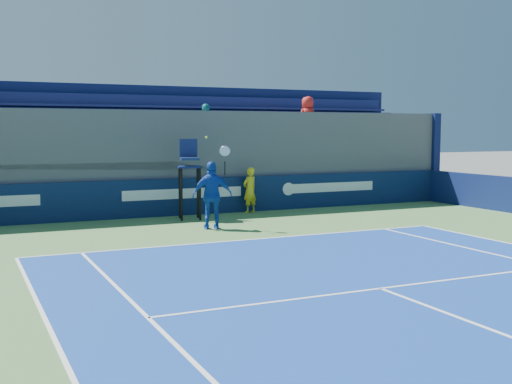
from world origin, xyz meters
name	(u,v)px	position (x,y,z in m)	size (l,w,h in m)	color
ball_person	(250,190)	(2.21, 16.73, 0.77)	(0.55, 0.36, 1.51)	yellow
back_hoarding	(183,197)	(0.00, 17.10, 0.60)	(20.40, 0.21, 1.20)	#0B1A41
umpire_chair	(189,170)	(-0.11, 16.09, 1.53)	(0.84, 0.84, 2.48)	black
tennis_player	(212,195)	(-0.19, 13.96, 0.96)	(1.18, 0.74, 2.57)	#1441A8
stadium_seating	(163,156)	(-0.04, 19.14, 1.84)	(21.00, 4.05, 4.45)	#58585D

